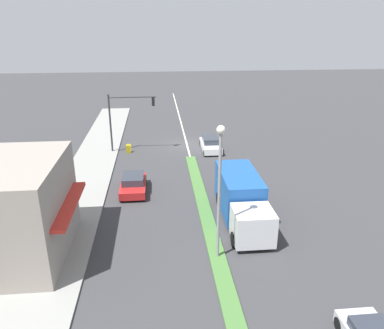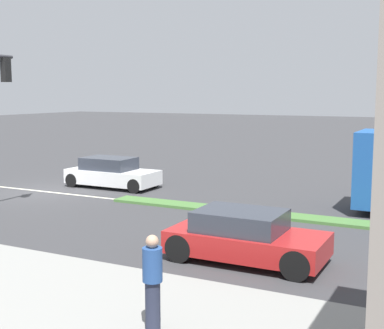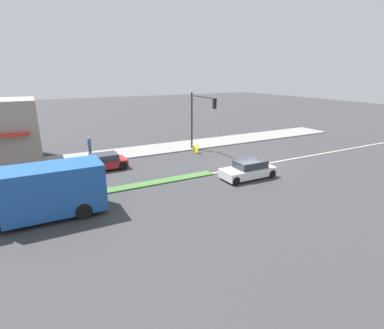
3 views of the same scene
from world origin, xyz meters
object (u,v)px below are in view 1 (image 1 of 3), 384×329
(warning_aframe_sign, at_px, (129,149))
(van_white, at_px, (210,144))
(traffic_signal_main, at_px, (125,113))
(delivery_truck, at_px, (242,199))
(hatchback_red, at_px, (133,184))
(street_lamp, at_px, (220,177))
(pedestrian, at_px, (69,182))

(warning_aframe_sign, height_order, van_white, van_white)
(traffic_signal_main, relative_size, delivery_truck, 0.75)
(warning_aframe_sign, xyz_separation_m, hatchback_red, (-0.92, 9.09, 0.19))
(street_lamp, bearing_deg, van_white, -96.90)
(warning_aframe_sign, bearing_deg, delivery_truck, 120.13)
(traffic_signal_main, bearing_deg, street_lamp, 108.24)
(traffic_signal_main, xyz_separation_m, warning_aframe_sign, (-0.20, 0.47, -3.47))
(van_white, bearing_deg, hatchback_red, 51.80)
(pedestrian, bearing_deg, warning_aframe_sign, -112.28)
(warning_aframe_sign, relative_size, hatchback_red, 0.22)
(warning_aframe_sign, bearing_deg, traffic_signal_main, -66.92)
(delivery_truck, bearing_deg, pedestrian, -21.80)
(warning_aframe_sign, distance_m, van_white, 8.13)
(hatchback_red, bearing_deg, warning_aframe_sign, -84.20)
(pedestrian, distance_m, hatchback_red, 4.73)
(warning_aframe_sign, relative_size, delivery_truck, 0.11)
(delivery_truck, xyz_separation_m, van_white, (0.00, -14.06, -0.84))
(traffic_signal_main, relative_size, pedestrian, 3.29)
(van_white, bearing_deg, pedestrian, 37.98)
(pedestrian, height_order, hatchback_red, pedestrian)
(pedestrian, xyz_separation_m, delivery_truck, (-11.91, 4.76, 0.45))
(warning_aframe_sign, height_order, hatchback_red, hatchback_red)
(warning_aframe_sign, distance_m, delivery_truck, 16.22)
(traffic_signal_main, relative_size, van_white, 1.37)
(traffic_signal_main, distance_m, pedestrian, 10.74)
(delivery_truck, bearing_deg, warning_aframe_sign, -59.87)
(street_lamp, relative_size, van_white, 1.80)
(traffic_signal_main, bearing_deg, pedestrian, 69.74)
(pedestrian, xyz_separation_m, van_white, (-11.91, -9.30, -0.39))
(street_lamp, distance_m, delivery_truck, 5.72)
(street_lamp, bearing_deg, pedestrian, -42.46)
(pedestrian, distance_m, warning_aframe_sign, 10.00)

